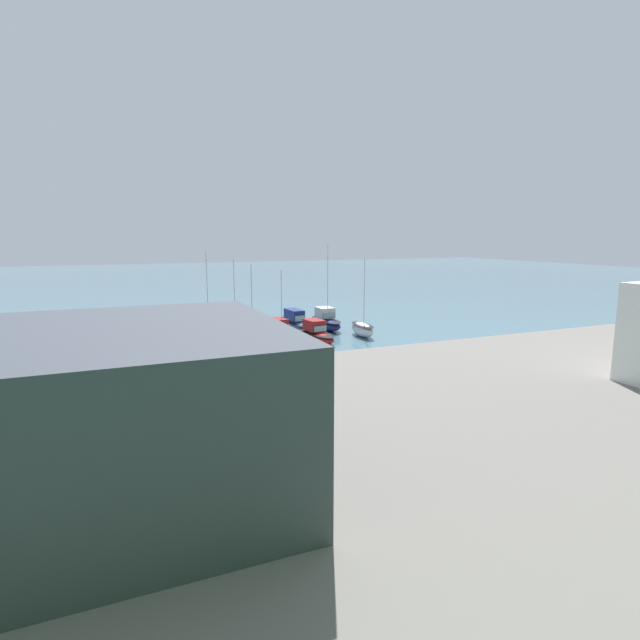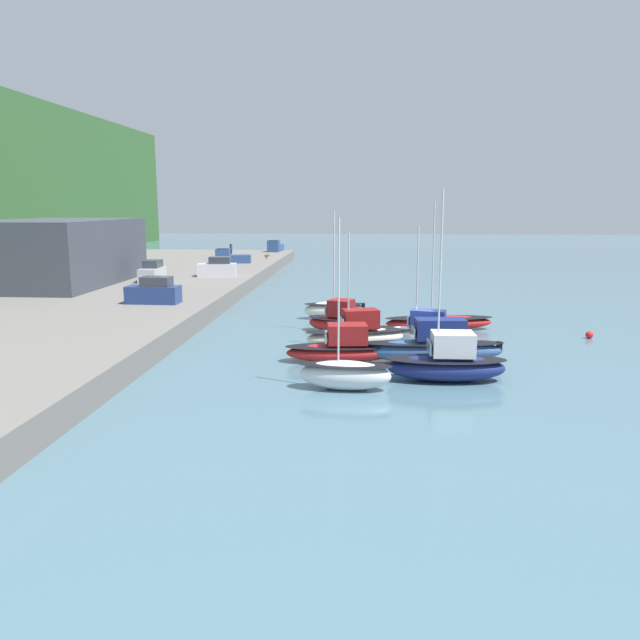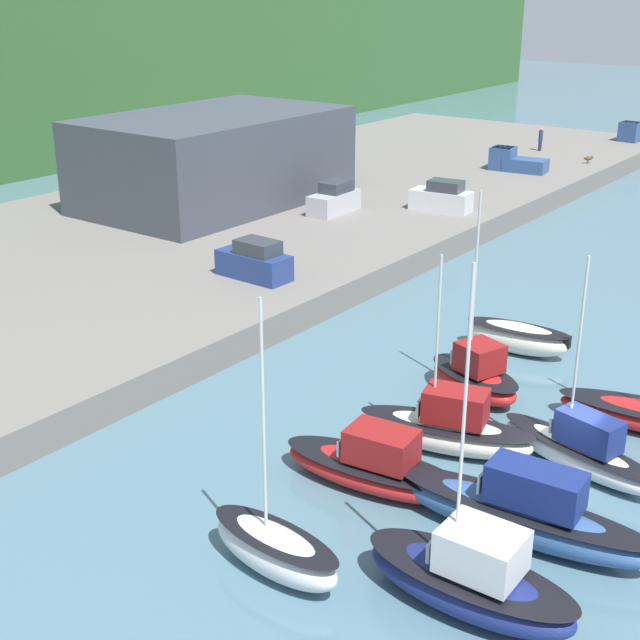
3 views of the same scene
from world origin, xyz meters
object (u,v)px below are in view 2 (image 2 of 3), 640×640
at_px(moored_boat_6, 434,346).
at_px(parked_car_2, 218,268).
at_px(moored_boat_7, 424,331).
at_px(pickup_truck_0, 275,247).
at_px(parked_car_0, 152,272).
at_px(moored_boat_1, 343,348).
at_px(dog_on_quay, 267,256).
at_px(pickup_truck_1, 230,257).
at_px(person_on_quay, 231,249).
at_px(mooring_buoy_0, 589,335).
at_px(parked_car_1, 154,292).
at_px(moored_boat_8, 439,322).
at_px(moored_boat_5, 447,363).
at_px(moored_boat_0, 345,374).
at_px(moored_boat_4, 335,310).
at_px(moored_boat_2, 356,334).
at_px(moored_boat_3, 339,320).

distance_m(moored_boat_6, parked_car_2, 37.06).
xyz_separation_m(moored_boat_7, pickup_truck_0, (62.67, 19.35, 1.50)).
bearing_deg(parked_car_0, moored_boat_6, 133.51).
bearing_deg(moored_boat_1, dog_on_quay, 7.10).
bearing_deg(pickup_truck_0, pickup_truck_1, 85.83).
distance_m(person_on_quay, dog_on_quay, 6.81).
bearing_deg(parked_car_0, parked_car_2, -140.73).
height_order(moored_boat_7, mooring_buoy_0, moored_boat_7).
xyz_separation_m(pickup_truck_0, pickup_truck_1, (-21.23, 3.05, 0.00)).
distance_m(moored_boat_6, pickup_truck_1, 51.83).
xyz_separation_m(pickup_truck_1, dog_on_quay, (6.80, -3.93, -0.36)).
xyz_separation_m(moored_boat_1, parked_car_1, (11.80, 15.65, 1.63)).
distance_m(moored_boat_6, dog_on_quay, 56.60).
bearing_deg(mooring_buoy_0, moored_boat_8, 77.27).
relative_size(moored_boat_5, parked_car_0, 2.40).
bearing_deg(moored_boat_0, pickup_truck_0, 15.16).
bearing_deg(moored_boat_5, mooring_buoy_0, -45.71).
xyz_separation_m(moored_boat_5, pickup_truck_1, (50.61, 22.82, 1.36)).
xyz_separation_m(moored_boat_4, mooring_buoy_0, (-6.30, -18.45, -0.53)).
bearing_deg(moored_boat_5, moored_boat_8, -5.74).
bearing_deg(moored_boat_2, mooring_buoy_0, -91.10).
distance_m(moored_boat_1, moored_boat_3, 8.76).
height_order(moored_boat_1, parked_car_1, parked_car_1).
height_order(moored_boat_0, parked_car_2, moored_boat_0).
bearing_deg(moored_boat_2, dog_on_quay, 0.74).
height_order(parked_car_2, mooring_buoy_0, parked_car_2).
bearing_deg(parked_car_2, moored_boat_4, -148.13).
bearing_deg(moored_boat_5, moored_boat_7, 1.61).
relative_size(moored_boat_6, parked_car_1, 2.05).
relative_size(moored_boat_1, moored_boat_8, 0.74).
distance_m(pickup_truck_1, person_on_quay, 10.22).
distance_m(dog_on_quay, mooring_buoy_0, 54.98).
bearing_deg(parked_car_2, mooring_buoy_0, -133.13).
xyz_separation_m(moored_boat_4, parked_car_1, (-2.36, 14.44, 1.66)).
relative_size(moored_boat_7, moored_boat_8, 0.84).
height_order(pickup_truck_0, pickup_truck_1, same).
xyz_separation_m(moored_boat_4, moored_boat_8, (-3.97, -8.11, -0.18)).
bearing_deg(parked_car_2, pickup_truck_1, -0.06).
bearing_deg(moored_boat_0, moored_boat_4, 8.57).
relative_size(parked_car_1, pickup_truck_0, 0.88).
xyz_separation_m(parked_car_2, pickup_truck_1, (15.80, 2.04, -0.10)).
bearing_deg(moored_boat_8, parked_car_2, 37.40).
distance_m(moored_boat_0, moored_boat_8, 17.33).
bearing_deg(dog_on_quay, parked_car_0, -57.56).
bearing_deg(person_on_quay, moored_boat_7, -154.59).
relative_size(pickup_truck_0, pickup_truck_1, 0.98).
xyz_separation_m(moored_boat_5, parked_car_0, (29.85, 26.46, 1.46)).
bearing_deg(parked_car_0, moored_boat_7, 139.75).
bearing_deg(mooring_buoy_0, moored_boat_3, 87.19).
distance_m(moored_boat_4, parked_car_1, 14.73).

